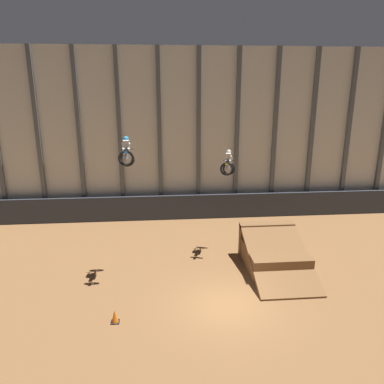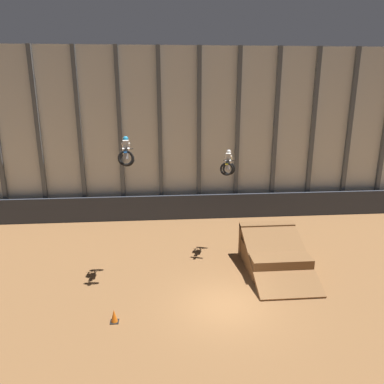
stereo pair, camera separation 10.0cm
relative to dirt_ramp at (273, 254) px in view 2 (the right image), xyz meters
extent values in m
plane|color=brown|center=(-3.23, -3.62, -0.70)|extent=(60.00, 60.00, 0.00)
cube|color=beige|center=(-3.23, 8.55, 5.33)|extent=(32.00, 0.12, 12.05)
cube|color=#4C5156|center=(-14.28, 8.35, 5.33)|extent=(0.28, 0.28, 12.05)
cube|color=#4C5156|center=(-11.52, 8.35, 5.33)|extent=(0.28, 0.28, 12.05)
cube|color=#4C5156|center=(-8.75, 8.35, 5.33)|extent=(0.28, 0.28, 12.05)
cube|color=#4C5156|center=(-5.99, 8.35, 5.33)|extent=(0.28, 0.28, 12.05)
cube|color=#4C5156|center=(-3.23, 8.35, 5.33)|extent=(0.28, 0.28, 12.05)
cube|color=#4C5156|center=(-0.46, 8.35, 5.33)|extent=(0.28, 0.28, 12.05)
cube|color=#4C5156|center=(2.30, 8.35, 5.33)|extent=(0.28, 0.28, 12.05)
cube|color=#4C5156|center=(5.06, 8.35, 5.33)|extent=(0.28, 0.28, 12.05)
cube|color=#4C5156|center=(7.83, 8.35, 5.33)|extent=(0.28, 0.28, 12.05)
cube|color=#2D333D|center=(-3.23, 7.73, 0.21)|extent=(31.36, 0.20, 1.81)
cube|color=brown|center=(0.00, -0.10, -0.13)|extent=(3.08, 3.53, 1.14)
cube|color=brown|center=(0.00, 1.41, 0.25)|extent=(3.14, 0.50, 1.89)
cube|color=brown|center=(0.00, -0.86, 0.25)|extent=(3.14, 5.11, 2.08)
torus|color=black|center=(-7.63, 0.34, 5.29)|extent=(0.74, 0.31, 0.74)
torus|color=black|center=(-7.57, -1.02, 5.60)|extent=(0.74, 0.31, 0.74)
cube|color=#B7B7BC|center=(-7.60, -0.36, 5.57)|extent=(0.21, 0.58, 0.39)
cube|color=blue|center=(-7.61, -0.15, 5.73)|extent=(0.22, 0.49, 0.33)
cube|color=black|center=(-7.59, -0.54, 5.84)|extent=(0.19, 0.58, 0.24)
cube|color=blue|center=(-7.56, -1.06, 5.88)|extent=(0.16, 0.37, 0.14)
cylinder|color=#B7B7BC|center=(-7.63, 0.22, 5.56)|extent=(0.07, 0.36, 0.48)
cylinder|color=black|center=(-7.63, 0.23, 5.80)|extent=(0.65, 0.21, 0.04)
cube|color=silver|center=(-7.60, -0.28, 6.07)|extent=(0.29, 0.24, 0.51)
sphere|color=#2393CC|center=(-7.61, -0.11, 6.36)|extent=(0.27, 0.32, 0.31)
cylinder|color=silver|center=(-7.72, -0.29, 5.80)|extent=(0.13, 0.37, 0.39)
cylinder|color=silver|center=(-7.48, -0.27, 5.80)|extent=(0.13, 0.37, 0.39)
cylinder|color=silver|center=(-7.77, -0.05, 6.03)|extent=(0.10, 0.48, 0.35)
cylinder|color=silver|center=(-7.46, -0.03, 6.03)|extent=(0.10, 0.48, 0.35)
torus|color=black|center=(-2.06, 2.69, 4.17)|extent=(0.77, 0.44, 0.74)
torus|color=black|center=(-2.43, 1.37, 4.45)|extent=(0.77, 0.44, 0.74)
cube|color=#B7B7BC|center=(-2.25, 2.01, 4.44)|extent=(0.33, 0.59, 0.38)
cube|color=yellow|center=(-2.20, 2.21, 4.60)|extent=(0.32, 0.52, 0.32)
cube|color=black|center=(-2.30, 1.84, 4.70)|extent=(0.31, 0.59, 0.23)
cube|color=yellow|center=(-2.44, 1.33, 4.73)|extent=(0.23, 0.39, 0.13)
cylinder|color=#B7B7BC|center=(-2.10, 2.57, 4.44)|extent=(0.15, 0.35, 0.49)
cylinder|color=black|center=(-2.09, 2.58, 4.68)|extent=(0.66, 0.08, 0.04)
cube|color=silver|center=(-2.23, 2.08, 4.93)|extent=(0.33, 0.30, 0.52)
sphere|color=silver|center=(-2.19, 2.24, 5.23)|extent=(0.33, 0.37, 0.31)
cylinder|color=silver|center=(-2.35, 2.12, 4.67)|extent=(0.20, 0.38, 0.38)
cylinder|color=silver|center=(-2.12, 2.05, 4.67)|extent=(0.20, 0.38, 0.38)
cylinder|color=silver|center=(-2.32, 2.35, 4.91)|extent=(0.21, 0.49, 0.34)
cylinder|color=silver|center=(-2.01, 2.27, 4.91)|extent=(0.21, 0.49, 0.34)
cube|color=black|center=(-8.05, -4.40, -0.68)|extent=(0.36, 0.36, 0.03)
cone|color=orange|center=(-8.05, -4.40, -0.39)|extent=(0.28, 0.28, 0.55)
camera|label=1|loc=(-6.05, -18.10, 8.91)|focal=35.00mm
camera|label=2|loc=(-5.95, -18.11, 8.91)|focal=35.00mm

